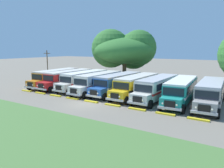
# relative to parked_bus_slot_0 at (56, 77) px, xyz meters

# --- Properties ---
(ground_plane) EXTENTS (220.00, 220.00, 0.00)m
(ground_plane) POSITION_rel_parked_bus_slot_0_xyz_m (12.49, -7.24, -1.58)
(ground_plane) COLOR slate
(foreground_grass_strip) EXTENTS (80.00, 11.74, 0.01)m
(foreground_grass_strip) POSITION_rel_parked_bus_slot_0_xyz_m (12.49, -17.09, -1.58)
(foreground_grass_strip) COLOR #4C7538
(foreground_grass_strip) RESTS_ON ground_plane
(parked_bus_slot_0) EXTENTS (3.25, 10.92, 2.82)m
(parked_bus_slot_0) POSITION_rel_parked_bus_slot_0_xyz_m (0.00, 0.00, 0.00)
(parked_bus_slot_0) COLOR orange
(parked_bus_slot_0) RESTS_ON ground_plane
(parked_bus_slot_1) EXTENTS (2.76, 10.85, 2.82)m
(parked_bus_slot_1) POSITION_rel_parked_bus_slot_0_xyz_m (2.91, -0.00, 0.00)
(parked_bus_slot_1) COLOR red
(parked_bus_slot_1) RESTS_ON ground_plane
(parked_bus_slot_2) EXTENTS (2.73, 10.85, 2.82)m
(parked_bus_slot_2) POSITION_rel_parked_bus_slot_0_xyz_m (6.14, 0.36, 0.00)
(parked_bus_slot_2) COLOR silver
(parked_bus_slot_2) RESTS_ON ground_plane
(parked_bus_slot_3) EXTENTS (2.86, 10.86, 2.82)m
(parked_bus_slot_3) POSITION_rel_parked_bus_slot_0_xyz_m (9.43, -0.24, 0.00)
(parked_bus_slot_3) COLOR silver
(parked_bus_slot_3) RESTS_ON ground_plane
(parked_bus_slot_4) EXTENTS (2.95, 10.87, 2.82)m
(parked_bus_slot_4) POSITION_rel_parked_bus_slot_0_xyz_m (12.54, 0.35, 0.00)
(parked_bus_slot_4) COLOR #23519E
(parked_bus_slot_4) RESTS_ON ground_plane
(parked_bus_slot_5) EXTENTS (2.76, 10.85, 2.82)m
(parked_bus_slot_5) POSITION_rel_parked_bus_slot_0_xyz_m (15.66, 0.17, 0.00)
(parked_bus_slot_5) COLOR yellow
(parked_bus_slot_5) RESTS_ON ground_plane
(parked_bus_slot_6) EXTENTS (2.80, 10.85, 2.82)m
(parked_bus_slot_6) POSITION_rel_parked_bus_slot_0_xyz_m (18.68, 0.07, 0.00)
(parked_bus_slot_6) COLOR silver
(parked_bus_slot_6) RESTS_ON ground_plane
(parked_bus_slot_7) EXTENTS (3.42, 10.95, 2.82)m
(parked_bus_slot_7) POSITION_rel_parked_bus_slot_0_xyz_m (21.77, -0.03, 0.00)
(parked_bus_slot_7) COLOR teal
(parked_bus_slot_7) RESTS_ON ground_plane
(parked_bus_slot_8) EXTENTS (3.22, 10.92, 2.82)m
(parked_bus_slot_8) POSITION_rel_parked_bus_slot_0_xyz_m (25.09, 0.19, 0.00)
(parked_bus_slot_8) COLOR #9E9993
(parked_bus_slot_8) RESTS_ON ground_plane
(curb_wheelstop_0) EXTENTS (2.00, 0.36, 0.15)m
(curb_wheelstop_0) POSITION_rel_parked_bus_slot_0_xyz_m (-0.09, -6.05, -1.51)
(curb_wheelstop_0) COLOR yellow
(curb_wheelstop_0) RESTS_ON ground_plane
(curb_wheelstop_1) EXTENTS (2.00, 0.36, 0.15)m
(curb_wheelstop_1) POSITION_rel_parked_bus_slot_0_xyz_m (3.06, -6.05, -1.51)
(curb_wheelstop_1) COLOR yellow
(curb_wheelstop_1) RESTS_ON ground_plane
(curb_wheelstop_2) EXTENTS (2.00, 0.36, 0.15)m
(curb_wheelstop_2) POSITION_rel_parked_bus_slot_0_xyz_m (6.20, -6.05, -1.51)
(curb_wheelstop_2) COLOR yellow
(curb_wheelstop_2) RESTS_ON ground_plane
(curb_wheelstop_3) EXTENTS (2.00, 0.36, 0.15)m
(curb_wheelstop_3) POSITION_rel_parked_bus_slot_0_xyz_m (9.35, -6.05, -1.51)
(curb_wheelstop_3) COLOR yellow
(curb_wheelstop_3) RESTS_ON ground_plane
(curb_wheelstop_4) EXTENTS (2.00, 0.36, 0.15)m
(curb_wheelstop_4) POSITION_rel_parked_bus_slot_0_xyz_m (12.49, -6.05, -1.51)
(curb_wheelstop_4) COLOR yellow
(curb_wheelstop_4) RESTS_ON ground_plane
(curb_wheelstop_5) EXTENTS (2.00, 0.36, 0.15)m
(curb_wheelstop_5) POSITION_rel_parked_bus_slot_0_xyz_m (15.64, -6.05, -1.51)
(curb_wheelstop_5) COLOR yellow
(curb_wheelstop_5) RESTS_ON ground_plane
(curb_wheelstop_6) EXTENTS (2.00, 0.36, 0.15)m
(curb_wheelstop_6) POSITION_rel_parked_bus_slot_0_xyz_m (18.78, -6.05, -1.51)
(curb_wheelstop_6) COLOR yellow
(curb_wheelstop_6) RESTS_ON ground_plane
(curb_wheelstop_7) EXTENTS (2.00, 0.36, 0.15)m
(curb_wheelstop_7) POSITION_rel_parked_bus_slot_0_xyz_m (21.93, -6.05, -1.51)
(curb_wheelstop_7) COLOR yellow
(curb_wheelstop_7) RESTS_ON ground_plane
(curb_wheelstop_8) EXTENTS (2.00, 0.36, 0.15)m
(curb_wheelstop_8) POSITION_rel_parked_bus_slot_0_xyz_m (25.07, -6.05, -1.51)
(curb_wheelstop_8) COLOR yellow
(curb_wheelstop_8) RESTS_ON ground_plane
(broad_shade_tree) EXTENTS (12.71, 13.90, 10.38)m
(broad_shade_tree) POSITION_rel_parked_bus_slot_0_xyz_m (6.98, 12.55, 4.63)
(broad_shade_tree) COLOR brown
(broad_shade_tree) RESTS_ON ground_plane
(utility_pole) EXTENTS (1.80, 0.20, 6.13)m
(utility_pole) POSITION_rel_parked_bus_slot_0_xyz_m (-5.96, 3.33, 1.72)
(utility_pole) COLOR brown
(utility_pole) RESTS_ON ground_plane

